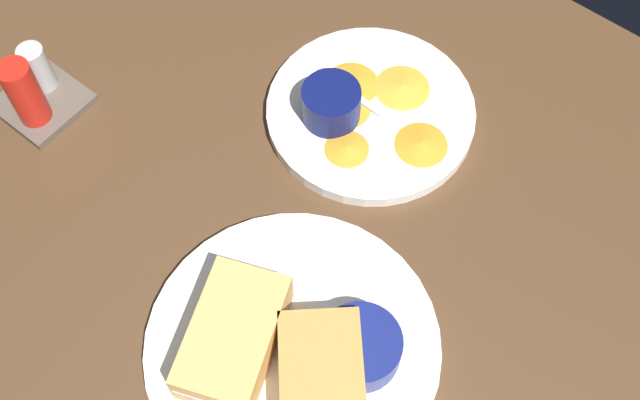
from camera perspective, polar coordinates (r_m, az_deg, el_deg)
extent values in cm
cube|color=#4C331E|center=(86.07, -7.21, -5.01)|extent=(110.00, 110.00, 3.00)
cylinder|color=white|center=(79.99, -1.93, -10.32)|extent=(28.82, 28.82, 1.60)
cube|color=tan|center=(77.32, -6.12, -9.58)|extent=(14.89, 11.87, 4.80)
cube|color=#DB938E|center=(77.32, -6.12, -9.58)|extent=(14.91, 11.40, 0.80)
cube|color=#C68C42|center=(75.49, 0.13, -12.93)|extent=(14.76, 14.33, 4.80)
cube|color=#DB938E|center=(75.49, 0.13, -12.93)|extent=(14.55, 14.05, 0.80)
cylinder|color=navy|center=(77.30, 2.84, -10.34)|extent=(7.92, 7.92, 3.58)
cylinder|color=black|center=(75.98, 2.89, -10.00)|extent=(6.49, 6.49, 0.60)
cube|color=silver|center=(79.75, -4.44, -8.91)|extent=(2.97, 5.35, 0.40)
ellipsoid|color=silver|center=(78.91, -0.58, -9.85)|extent=(3.31, 3.82, 0.80)
cylinder|color=white|center=(92.89, 3.58, 6.19)|extent=(23.79, 23.79, 1.60)
cylinder|color=#0C144C|center=(89.77, 0.79, 6.81)|extent=(6.60, 6.60, 4.32)
cylinder|color=olive|center=(88.35, 0.80, 7.48)|extent=(5.41, 5.41, 0.60)
cube|color=silver|center=(92.31, 3.22, 6.84)|extent=(0.97, 5.52, 0.40)
ellipsoid|color=silver|center=(94.19, 0.59, 8.66)|extent=(2.30, 3.27, 0.80)
cone|color=orange|center=(91.94, 1.79, 6.66)|extent=(7.27, 7.27, 0.60)
cone|color=orange|center=(89.73, 7.15, 3.99)|extent=(7.66, 7.66, 0.60)
cone|color=orange|center=(88.79, 1.90, 3.73)|extent=(5.34, 5.34, 0.60)
cone|color=gold|center=(93.98, 5.81, 7.98)|extent=(7.80, 7.80, 0.60)
cone|color=orange|center=(93.89, 2.23, 8.26)|extent=(9.03, 9.03, 0.60)
cube|color=brown|center=(99.21, -18.96, 6.53)|extent=(9.00, 9.00, 1.00)
cylinder|color=red|center=(94.45, -20.11, 7.11)|extent=(3.60, 3.60, 8.50)
cylinder|color=#B2B2B2|center=(97.86, -19.32, 8.80)|extent=(3.00, 3.00, 6.00)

